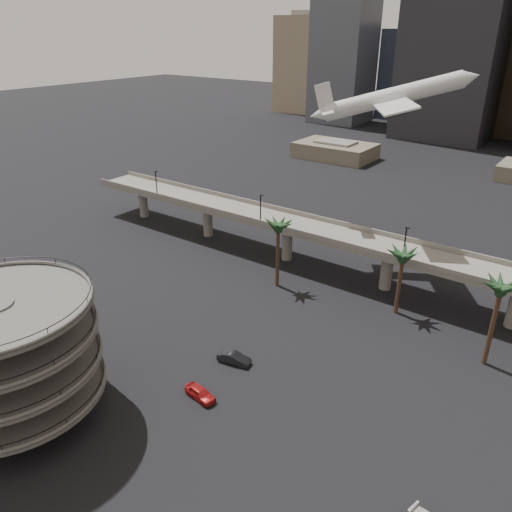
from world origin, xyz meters
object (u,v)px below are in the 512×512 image
Objects in this scene: airborne_jet at (392,97)px; car_b at (234,358)px; car_a at (200,393)px; parking_ramp at (5,350)px; overpass at (335,239)px.

car_b is at bearing -123.32° from airborne_jet.
car_a is at bearing -122.02° from airborne_jet.
parking_ramp is at bearing -135.01° from airborne_jet.
airborne_jet reaches higher than car_b.
car_b reaches higher than car_a.
airborne_jet is at bearing -12.88° from car_b.
airborne_jet reaches higher than car_a.
overpass is 25.88× the size of car_b.
airborne_jet is 5.65× the size of car_b.
parking_ramp reaches higher than car_b.
parking_ramp is 60.46m from overpass.
airborne_jet is (16.00, 72.41, 22.80)m from parking_ramp.
car_a is (0.53, -56.67, -31.81)m from airborne_jet.
car_b is (15.36, 24.39, -9.01)m from parking_ramp.
parking_ramp is 4.42× the size of car_b.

